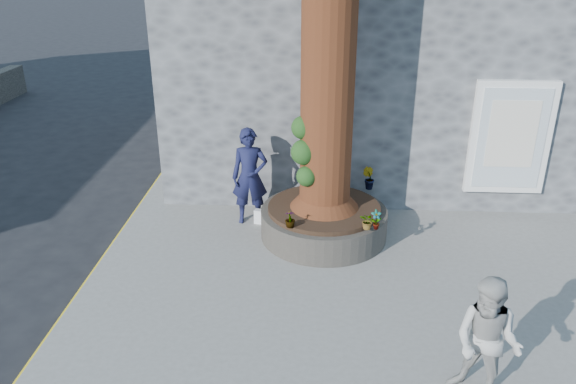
{
  "coord_description": "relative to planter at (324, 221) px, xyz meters",
  "views": [
    {
      "loc": [
        0.65,
        -7.21,
        5.05
      ],
      "look_at": [
        0.18,
        1.4,
        1.25
      ],
      "focal_mm": 35.0,
      "sensor_mm": 36.0,
      "label": 1
    }
  ],
  "objects": [
    {
      "name": "plant_b",
      "position": [
        0.85,
        0.85,
        0.52
      ],
      "size": [
        0.32,
        0.32,
        0.43
      ],
      "primitive_type": "imported",
      "rotation": [
        0.0,
        0.0,
        2.5
      ],
      "color": "gray",
      "rests_on": "planter"
    },
    {
      "name": "plant_a",
      "position": [
        0.85,
        -0.85,
        0.48
      ],
      "size": [
        0.2,
        0.16,
        0.34
      ],
      "primitive_type": "imported",
      "rotation": [
        0.0,
        0.0,
        0.22
      ],
      "color": "gray",
      "rests_on": "planter"
    },
    {
      "name": "stone_shop",
      "position": [
        1.7,
        5.2,
        2.75
      ],
      "size": [
        10.3,
        8.3,
        6.3
      ],
      "color": "#47494C",
      "rests_on": "ground"
    },
    {
      "name": "pavement",
      "position": [
        0.7,
        -1.0,
        -0.35
      ],
      "size": [
        9.0,
        8.0,
        0.12
      ],
      "primitive_type": "cube",
      "color": "slate",
      "rests_on": "ground"
    },
    {
      "name": "man",
      "position": [
        -1.41,
        0.52,
        0.64
      ],
      "size": [
        0.72,
        0.51,
        1.87
      ],
      "primitive_type": "imported",
      "rotation": [
        0.0,
        0.0,
        0.09
      ],
      "color": "#141637",
      "rests_on": "pavement"
    },
    {
      "name": "woman",
      "position": [
        1.82,
        -3.98,
        0.52
      ],
      "size": [
        1.0,
        0.96,
        1.62
      ],
      "primitive_type": "imported",
      "rotation": [
        0.0,
        0.0,
        -0.64
      ],
      "color": "#ABA9A3",
      "rests_on": "pavement"
    },
    {
      "name": "ground",
      "position": [
        -0.8,
        -2.0,
        -0.41
      ],
      "size": [
        120.0,
        120.0,
        0.0
      ],
      "primitive_type": "plane",
      "color": "black",
      "rests_on": "ground"
    },
    {
      "name": "shopping_bag",
      "position": [
        -1.23,
        0.43,
        -0.15
      ],
      "size": [
        0.22,
        0.17,
        0.28
      ],
      "primitive_type": "cube",
      "rotation": [
        0.0,
        0.0,
        -0.25
      ],
      "color": "white",
      "rests_on": "pavement"
    },
    {
      "name": "plant_c",
      "position": [
        -0.58,
        -0.85,
        0.46
      ],
      "size": [
        0.19,
        0.19,
        0.3
      ],
      "primitive_type": "imported",
      "rotation": [
        0.0,
        0.0,
        3.29
      ],
      "color": "gray",
      "rests_on": "planter"
    },
    {
      "name": "planter",
      "position": [
        0.0,
        0.0,
        0.0
      ],
      "size": [
        2.3,
        2.3,
        0.6
      ],
      "color": "black",
      "rests_on": "pavement"
    },
    {
      "name": "plant_d",
      "position": [
        0.72,
        -0.85,
        0.45
      ],
      "size": [
        0.34,
        0.33,
        0.28
      ],
      "primitive_type": "imported",
      "rotation": [
        0.0,
        0.0,
        5.59
      ],
      "color": "gray",
      "rests_on": "planter"
    },
    {
      "name": "yellow_line",
      "position": [
        -3.85,
        -1.0,
        -0.41
      ],
      "size": [
        0.1,
        30.0,
        0.01
      ],
      "primitive_type": "cube",
      "color": "yellow",
      "rests_on": "ground"
    }
  ]
}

